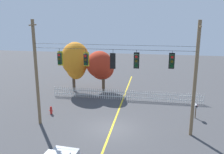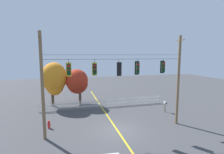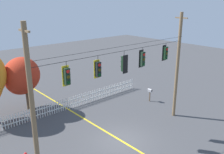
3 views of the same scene
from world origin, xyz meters
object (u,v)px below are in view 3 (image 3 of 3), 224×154
traffic_signal_eastbound_side (98,69)px  traffic_signal_northbound_primary (67,76)px  traffic_signal_northbound_secondary (124,64)px  traffic_signal_westbound_side (165,53)px  autumn_maple_mid (22,77)px  traffic_signal_southbound_primary (142,59)px  roadside_mailbox (150,91)px

traffic_signal_eastbound_side → traffic_signal_northbound_primary: bearing=180.0°
traffic_signal_northbound_secondary → traffic_signal_westbound_side: bearing=0.3°
traffic_signal_eastbound_side → autumn_maple_mid: bearing=95.7°
traffic_signal_northbound_primary → traffic_signal_eastbound_side: (2.16, -0.00, -0.01)m
traffic_signal_northbound_secondary → traffic_signal_southbound_primary: (1.80, 0.02, 0.05)m
traffic_signal_northbound_secondary → roadside_mailbox: size_ratio=1.12×
traffic_signal_northbound_secondary → autumn_maple_mid: size_ratio=0.30×
traffic_signal_eastbound_side → traffic_signal_westbound_side: (6.58, 0.00, 0.07)m
traffic_signal_northbound_primary → autumn_maple_mid: size_ratio=0.28×
traffic_signal_southbound_primary → traffic_signal_westbound_side: (2.62, -0.00, 0.05)m
roadside_mailbox → traffic_signal_westbound_side: bearing=-127.2°
traffic_signal_eastbound_side → traffic_signal_westbound_side: same height
autumn_maple_mid → roadside_mailbox: size_ratio=3.81×
autumn_maple_mid → traffic_signal_northbound_primary: bearing=-96.9°
traffic_signal_northbound_secondary → traffic_signal_southbound_primary: 1.80m
traffic_signal_southbound_primary → traffic_signal_westbound_side: 2.62m
traffic_signal_southbound_primary → roadside_mailbox: (5.24, 3.45, -4.71)m
roadside_mailbox → autumn_maple_mid: bearing=148.1°
traffic_signal_northbound_primary → autumn_maple_mid: bearing=83.1°
traffic_signal_southbound_primary → autumn_maple_mid: size_ratio=0.29×
traffic_signal_eastbound_side → roadside_mailbox: size_ratio=1.07×
traffic_signal_northbound_secondary → traffic_signal_northbound_primary: bearing=179.7°
traffic_signal_southbound_primary → roadside_mailbox: 7.84m
traffic_signal_northbound_secondary → roadside_mailbox: traffic_signal_northbound_secondary is taller
traffic_signal_northbound_secondary → roadside_mailbox: (7.04, 3.47, -4.66)m
traffic_signal_westbound_side → roadside_mailbox: 6.43m
traffic_signal_eastbound_side → autumn_maple_mid: 10.15m
roadside_mailbox → traffic_signal_northbound_primary: bearing=-163.1°
traffic_signal_southbound_primary → traffic_signal_westbound_side: size_ratio=1.05×
traffic_signal_northbound_secondary → autumn_maple_mid: (-3.14, 9.79, -2.53)m
traffic_signal_northbound_primary → traffic_signal_northbound_secondary: same height
traffic_signal_eastbound_side → traffic_signal_southbound_primary: (3.96, 0.00, 0.02)m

